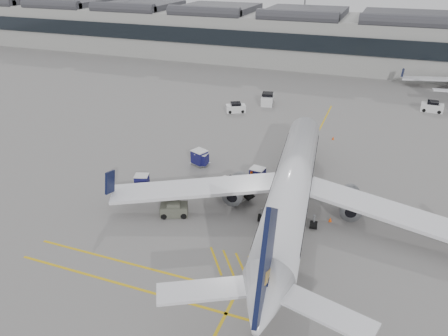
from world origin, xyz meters
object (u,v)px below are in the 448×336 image
(belt_loader, at_px, (231,189))
(airliner_main, at_px, (291,188))
(ramp_agent_b, at_px, (251,178))
(baggage_cart_a, at_px, (257,175))
(ramp_agent_a, at_px, (238,187))
(pushback_tug, at_px, (174,209))

(belt_loader, bearing_deg, airliner_main, 4.55)
(belt_loader, bearing_deg, ramp_agent_b, 85.61)
(baggage_cart_a, xyz_separation_m, ramp_agent_a, (-1.19, -3.30, -0.16))
(airliner_main, height_order, pushback_tug, airliner_main)
(belt_loader, bearing_deg, ramp_agent_a, 49.83)
(pushback_tug, bearing_deg, airliner_main, -2.21)
(belt_loader, distance_m, baggage_cart_a, 4.20)
(airliner_main, height_order, belt_loader, airliner_main)
(baggage_cart_a, bearing_deg, pushback_tug, -112.64)
(airliner_main, distance_m, baggage_cart_a, 8.01)
(airliner_main, xyz_separation_m, ramp_agent_b, (-5.69, 4.99, -2.32))
(pushback_tug, bearing_deg, ramp_agent_a, 31.93)
(baggage_cart_a, distance_m, pushback_tug, 11.47)
(airliner_main, height_order, ramp_agent_a, airliner_main)
(ramp_agent_b, bearing_deg, belt_loader, 61.58)
(ramp_agent_a, xyz_separation_m, pushback_tug, (-4.63, -6.57, -0.12))
(pushback_tug, bearing_deg, belt_loader, 34.77)
(airliner_main, xyz_separation_m, pushback_tug, (-10.97, -4.14, -2.45))
(ramp_agent_b, relative_size, pushback_tug, 0.52)
(ramp_agent_a, distance_m, ramp_agent_b, 2.64)
(ramp_agent_a, bearing_deg, airliner_main, -68.04)
(airliner_main, distance_m, ramp_agent_b, 7.92)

